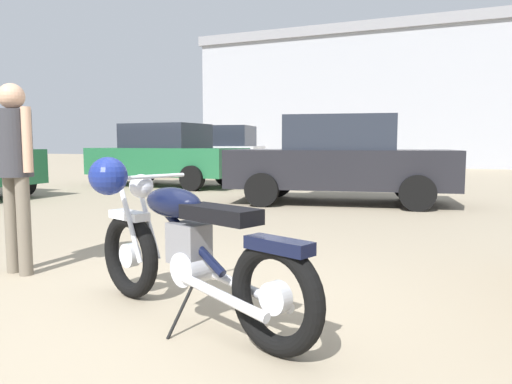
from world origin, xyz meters
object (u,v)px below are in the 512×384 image
(bystander, at_px, (14,158))
(white_estate_far, at_px, (196,150))
(vintage_motorcycle, at_px, (182,246))
(pale_sedan_back, at_px, (340,160))
(blue_hatchback_right, at_px, (166,155))

(bystander, distance_m, white_estate_far, 12.38)
(vintage_motorcycle, relative_size, pale_sedan_back, 0.44)
(pale_sedan_back, xyz_separation_m, blue_hatchback_right, (-5.10, 2.04, 0.00))
(pale_sedan_back, height_order, blue_hatchback_right, same)
(bystander, height_order, blue_hatchback_right, blue_hatchback_right)
(vintage_motorcycle, relative_size, bystander, 1.18)
(bystander, xyz_separation_m, blue_hatchback_right, (-3.46, 8.11, -0.18))
(pale_sedan_back, bearing_deg, blue_hatchback_right, -30.51)
(blue_hatchback_right, bearing_deg, pale_sedan_back, -18.21)
(bystander, height_order, white_estate_far, white_estate_far)
(bystander, bearing_deg, vintage_motorcycle, -93.76)
(bystander, distance_m, blue_hatchback_right, 8.82)
(vintage_motorcycle, height_order, blue_hatchback_right, blue_hatchback_right)
(white_estate_far, distance_m, blue_hatchback_right, 3.60)
(bystander, relative_size, white_estate_far, 0.34)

